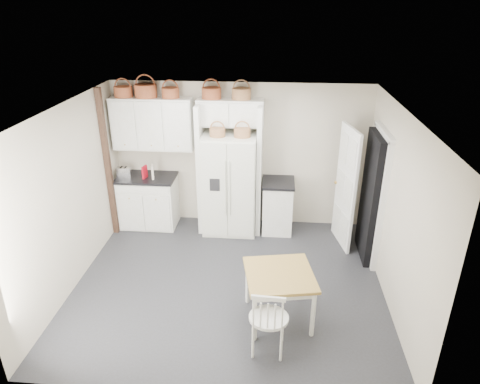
{
  "coord_description": "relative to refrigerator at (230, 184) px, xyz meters",
  "views": [
    {
      "loc": [
        0.62,
        -5.21,
        3.89
      ],
      "look_at": [
        0.13,
        0.4,
        1.32
      ],
      "focal_mm": 32.0,
      "sensor_mm": 36.0,
      "label": 1
    }
  ],
  "objects": [
    {
      "name": "basket_bridge_b",
      "position": [
        0.18,
        0.18,
        1.55
      ],
      "size": [
        0.31,
        0.31,
        0.18
      ],
      "primitive_type": "cylinder",
      "color": "brown",
      "rests_on": "bridge_cabinet"
    },
    {
      "name": "floor",
      "position": [
        0.15,
        -1.65,
        -0.89
      ],
      "size": [
        4.5,
        4.5,
        0.0
      ],
      "primitive_type": "plane",
      "color": "#282829",
      "rests_on": "ground"
    },
    {
      "name": "cookbook_cream",
      "position": [
        -1.37,
        -0.03,
        0.19
      ],
      "size": [
        0.08,
        0.17,
        0.24
      ],
      "primitive_type": "cube",
      "rotation": [
        0.0,
        0.0,
        0.26
      ],
      "color": "beige",
      "rests_on": "counter_left"
    },
    {
      "name": "upper_cabinet",
      "position": [
        -1.35,
        0.18,
        1.01
      ],
      "size": [
        1.4,
        0.34,
        0.9
      ],
      "primitive_type": "cube",
      "color": "silver",
      "rests_on": "wall_back"
    },
    {
      "name": "counter_left",
      "position": [
        -1.51,
        0.05,
        0.05
      ],
      "size": [
        1.04,
        0.67,
        0.04
      ],
      "primitive_type": "cube",
      "color": "black",
      "rests_on": "base_cab_left"
    },
    {
      "name": "fridge_panel_right",
      "position": [
        0.51,
        0.05,
        0.26
      ],
      "size": [
        0.08,
        0.6,
        2.3
      ],
      "primitive_type": "cube",
      "color": "silver",
      "rests_on": "floor"
    },
    {
      "name": "windsor_chair",
      "position": [
        0.76,
        -2.92,
        -0.41
      ],
      "size": [
        0.49,
        0.45,
        0.96
      ],
      "primitive_type": "cube",
      "rotation": [
        0.0,
        0.0,
        -0.06
      ],
      "color": "silver",
      "rests_on": "floor"
    },
    {
      "name": "refrigerator",
      "position": [
        0.0,
        0.0,
        0.0
      ],
      "size": [
        0.92,
        0.74,
        1.79
      ],
      "primitive_type": "cube",
      "color": "silver",
      "rests_on": "floor"
    },
    {
      "name": "fridge_panel_left",
      "position": [
        -0.51,
        0.05,
        0.26
      ],
      "size": [
        0.08,
        0.6,
        2.3
      ],
      "primitive_type": "cube",
      "color": "silver",
      "rests_on": "floor"
    },
    {
      "name": "basket_fridge_a",
      "position": [
        -0.19,
        -0.1,
        0.96
      ],
      "size": [
        0.26,
        0.26,
        0.14
      ],
      "primitive_type": "cylinder",
      "color": "brown",
      "rests_on": "refrigerator"
    },
    {
      "name": "ceiling",
      "position": [
        0.15,
        -1.65,
        1.71
      ],
      "size": [
        4.5,
        4.5,
        0.0
      ],
      "primitive_type": "plane",
      "color": "white",
      "rests_on": "wall_back"
    },
    {
      "name": "basket_bridge_a",
      "position": [
        -0.31,
        0.18,
        1.55
      ],
      "size": [
        0.32,
        0.32,
        0.18
      ],
      "primitive_type": "cylinder",
      "color": "brown",
      "rests_on": "bridge_cabinet"
    },
    {
      "name": "wall_left",
      "position": [
        -2.1,
        -1.65,
        0.41
      ],
      "size": [
        0.0,
        4.0,
        4.0
      ],
      "primitive_type": "plane",
      "rotation": [
        1.57,
        0.0,
        1.57
      ],
      "color": "#BAB09C",
      "rests_on": "floor"
    },
    {
      "name": "basket_upper_c",
      "position": [
        -1.0,
        0.18,
        1.54
      ],
      "size": [
        0.29,
        0.29,
        0.17
      ],
      "primitive_type": "cylinder",
      "color": "brown",
      "rests_on": "upper_cabinet"
    },
    {
      "name": "wall_right",
      "position": [
        2.4,
        -1.65,
        0.41
      ],
      "size": [
        0.0,
        4.0,
        4.0
      ],
      "primitive_type": "plane",
      "rotation": [
        1.57,
        0.0,
        -1.57
      ],
      "color": "#BAB09C",
      "rests_on": "floor"
    },
    {
      "name": "door_slab",
      "position": [
        1.95,
        -0.32,
        0.13
      ],
      "size": [
        0.21,
        0.79,
        2.05
      ],
      "primitive_type": "cube",
      "rotation": [
        0.0,
        0.0,
        -1.36
      ],
      "color": "white",
      "rests_on": "floor"
    },
    {
      "name": "cookbook_red",
      "position": [
        -1.51,
        -0.03,
        0.18
      ],
      "size": [
        0.06,
        0.15,
        0.22
      ],
      "primitive_type": "cube",
      "rotation": [
        0.0,
        0.0,
        -0.21
      ],
      "color": "#A90B1A",
      "rests_on": "counter_left"
    },
    {
      "name": "doorway_void",
      "position": [
        2.31,
        -0.65,
        0.13
      ],
      "size": [
        0.18,
        0.85,
        2.05
      ],
      "primitive_type": "cube",
      "color": "black",
      "rests_on": "floor"
    },
    {
      "name": "bridge_cabinet",
      "position": [
        0.0,
        0.18,
        1.23
      ],
      "size": [
        1.12,
        0.34,
        0.45
      ],
      "primitive_type": "cube",
      "color": "silver",
      "rests_on": "wall_back"
    },
    {
      "name": "basket_upper_a",
      "position": [
        -1.81,
        0.18,
        1.54
      ],
      "size": [
        0.31,
        0.31,
        0.18
      ],
      "primitive_type": "cylinder",
      "color": "brown",
      "rests_on": "upper_cabinet"
    },
    {
      "name": "toaster",
      "position": [
        -1.91,
        0.02,
        0.16
      ],
      "size": [
        0.26,
        0.17,
        0.17
      ],
      "primitive_type": "cube",
      "rotation": [
        0.0,
        0.0,
        0.13
      ],
      "color": "silver",
      "rests_on": "counter_left"
    },
    {
      "name": "counter_right",
      "position": [
        0.85,
        0.05,
        0.04
      ],
      "size": [
        0.56,
        0.66,
        0.04
      ],
      "primitive_type": "cube",
      "color": "black",
      "rests_on": "base_cab_right"
    },
    {
      "name": "base_cab_left",
      "position": [
        -1.51,
        0.05,
        -0.43
      ],
      "size": [
        1.0,
        0.63,
        0.92
      ],
      "primitive_type": "cube",
      "color": "silver",
      "rests_on": "floor"
    },
    {
      "name": "dining_table",
      "position": [
        0.88,
        -2.35,
        -0.54
      ],
      "size": [
        0.99,
        0.99,
        0.71
      ],
      "primitive_type": "cube",
      "rotation": [
        0.0,
        0.0,
        0.19
      ],
      "color": "olive",
      "rests_on": "floor"
    },
    {
      "name": "basket_upper_b",
      "position": [
        -1.42,
        0.18,
        1.57
      ],
      "size": [
        0.37,
        0.37,
        0.22
      ],
      "primitive_type": "cylinder",
      "color": "brown",
      "rests_on": "upper_cabinet"
    },
    {
      "name": "wall_back",
      "position": [
        0.15,
        0.35,
        0.41
      ],
      "size": [
        4.5,
        0.0,
        4.5
      ],
      "primitive_type": "plane",
      "rotation": [
        1.57,
        0.0,
        0.0
      ],
      "color": "#BAB09C",
      "rests_on": "floor"
    },
    {
      "name": "base_cab_right",
      "position": [
        0.85,
        0.05,
        -0.44
      ],
      "size": [
        0.52,
        0.62,
        0.91
      ],
      "primitive_type": "cube",
      "color": "silver",
      "rests_on": "floor"
    },
    {
      "name": "basket_fridge_b",
      "position": [
        0.22,
        -0.1,
        0.97
      ],
      "size": [
        0.27,
        0.27,
        0.15
      ],
      "primitive_type": "cylinder",
      "color": "brown",
      "rests_on": "refrigerator"
    },
    {
      "name": "trim_post",
      "position": [
        -2.05,
        -0.3,
        0.41
      ],
      "size": [
        0.09,
        0.09,
        2.6
      ],
      "primitive_type": "cube",
      "color": "black",
      "rests_on": "floor"
    }
  ]
}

